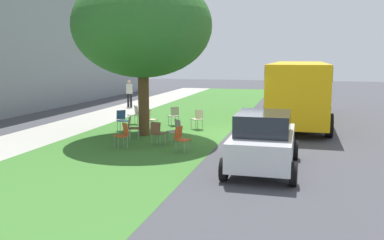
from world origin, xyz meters
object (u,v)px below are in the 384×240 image
Objects in this scene: chair_0 at (174,114)px; chair_6 at (150,118)px; chair_1 at (134,113)px; chair_8 at (132,126)px; chair_4 at (122,119)px; parked_car at (263,141)px; street_tree at (142,26)px; pedestrian_0 at (129,93)px; chair_3 at (123,133)px; chair_9 at (175,129)px; chair_7 at (157,132)px; chair_5 at (181,137)px; school_bus at (299,86)px; chair_2 at (198,118)px.

chair_0 is 1.00× the size of chair_6.
chair_8 is at bearing -158.59° from chair_1.
parked_car is at bearing -126.72° from chair_4.
street_tree is at bearing -7.92° from chair_8.
chair_0 is 3.60m from chair_8.
chair_6 is 8.47m from pedestrian_0.
chair_8 is at bearing 10.28° from chair_3.
chair_8 is 1.84m from chair_9.
chair_0 is at bearing -28.74° from chair_6.
chair_7 is (0.63, -1.06, 0.00)m from chair_3.
chair_9 is (-0.25, -1.82, 0.00)m from chair_8.
chair_5 is 2.97m from chair_8.
chair_9 is (-3.80, -1.23, 0.00)m from chair_0.
chair_7 is 8.77m from school_bus.
chair_0 is 4.49m from chair_7.
pedestrian_0 is at bearing 42.00° from chair_2.
street_tree is 8.51m from school_bus.
street_tree is 7.27× the size of chair_7.
chair_7 is at bearing -155.22° from chair_6.
chair_8 is at bearing 172.08° from street_tree.
chair_6 is 0.52× the size of pedestrian_0.
chair_4 and chair_6 have the same top height.
street_tree reaches higher than chair_1.
school_bus reaches higher than chair_0.
pedestrian_0 is at bearing 31.45° from chair_9.
chair_0 is at bearing -141.65° from pedestrian_0.
chair_8 is at bearing -145.21° from chair_4.
chair_2 is at bearing -42.89° from street_tree.
chair_6 is at bearing 5.93° from chair_3.
parked_car reaches higher than chair_4.
chair_9 is at bearing -139.52° from chair_1.
chair_6 is at bearing 24.78° from chair_7.
chair_8 is (-3.49, -1.37, 0.00)m from chair_1.
chair_6 is 3.17m from chair_9.
chair_2 is at bearing -20.62° from chair_3.
chair_5 is 1.00× the size of chair_6.
school_bus reaches higher than pedestrian_0.
chair_1 is 1.00× the size of chair_8.
chair_7 is at bearing -123.32° from chair_8.
parked_car is (-6.66, -4.70, 0.32)m from chair_0.
chair_0 and chair_1 have the same top height.
parked_car is at bearing -150.35° from chair_2.
street_tree is at bearing -149.73° from chair_1.
chair_1 is 3.75m from chair_8.
pedestrian_0 is at bearing 20.94° from chair_4.
chair_2 is 1.00× the size of chair_6.
chair_6 is at bearing 45.18° from parked_car.
chair_5 is (-5.16, -3.82, 0.00)m from chair_1.
chair_9 is (-1.99, -3.03, 0.00)m from chair_4.
chair_6 is 2.27m from chair_8.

